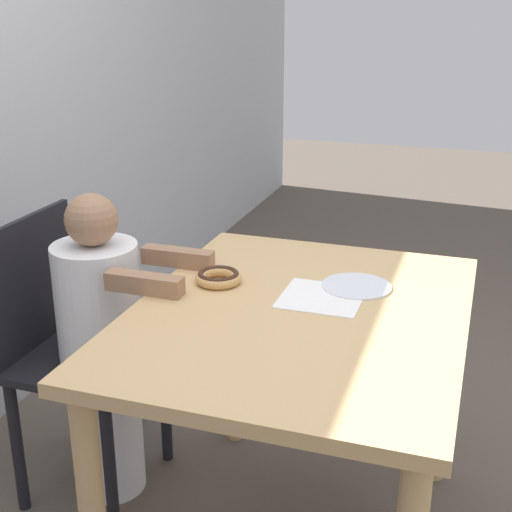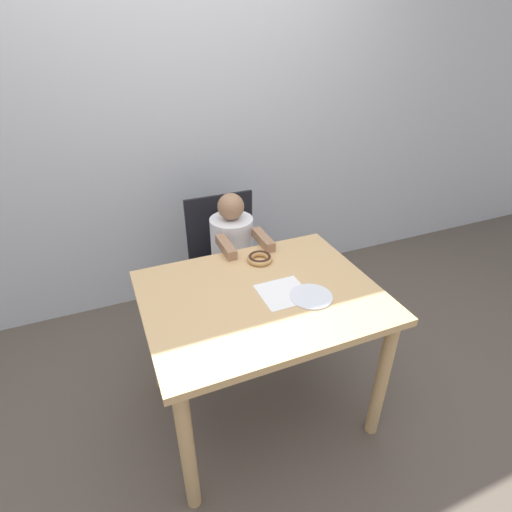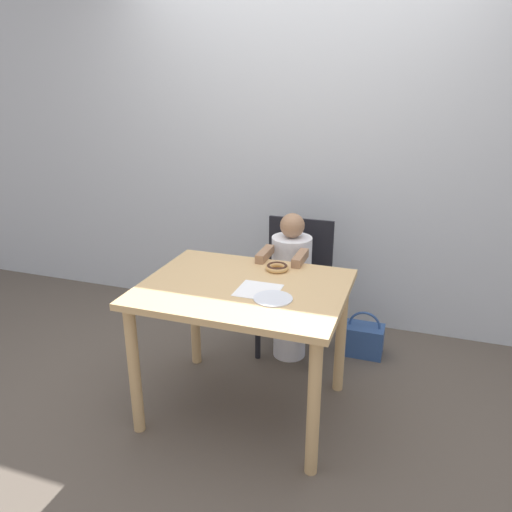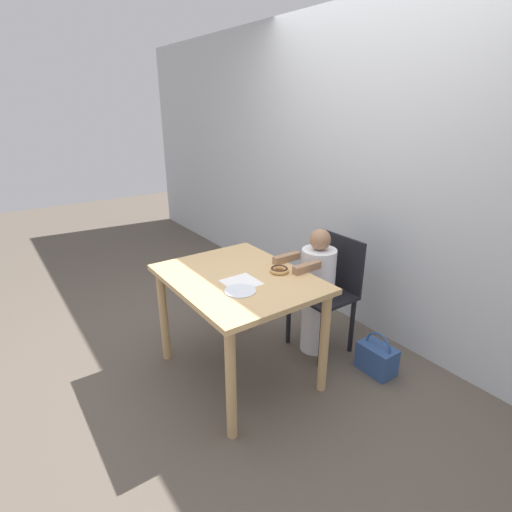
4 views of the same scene
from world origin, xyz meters
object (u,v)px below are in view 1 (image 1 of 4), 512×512
child_figure (104,351)px  donut (218,277)px  chair (71,349)px  handbag (132,378)px

child_figure → donut: (0.02, -0.37, 0.28)m
child_figure → donut: child_figure is taller
child_figure → donut: 0.46m
child_figure → donut: bearing=-87.3°
chair → handbag: 0.59m
chair → handbag: size_ratio=2.85×
chair → donut: (0.02, -0.48, 0.29)m
donut → handbag: 0.96m
child_figure → chair: bearing=90.0°
child_figure → handbag: bearing=20.5°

